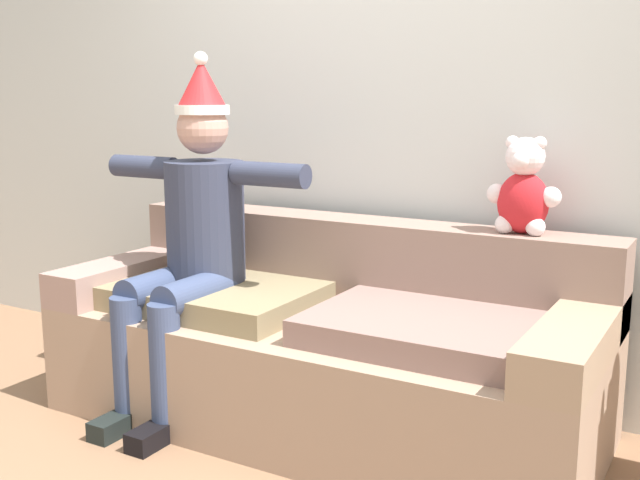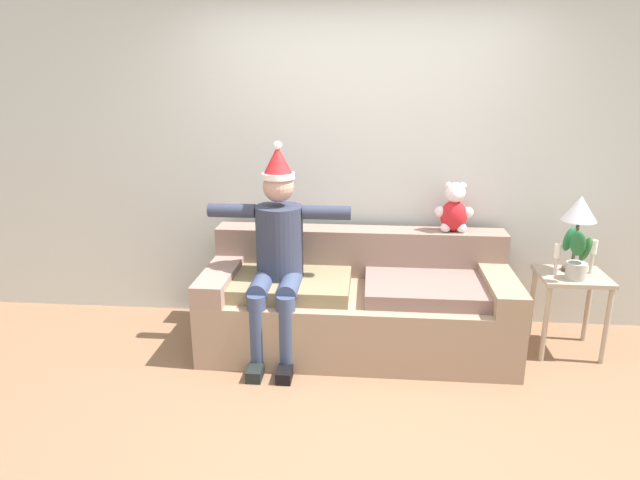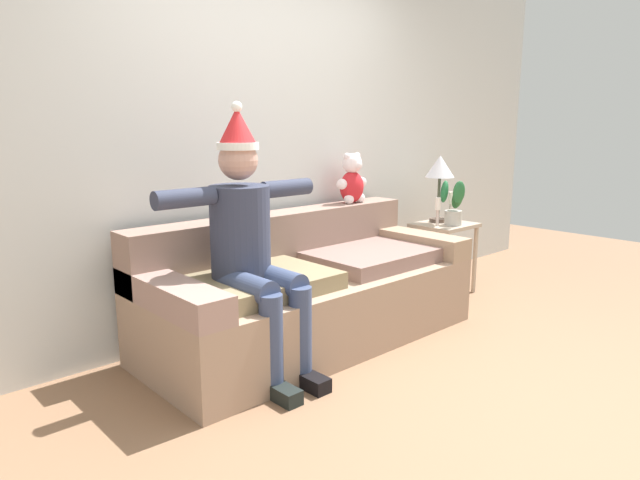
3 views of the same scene
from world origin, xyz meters
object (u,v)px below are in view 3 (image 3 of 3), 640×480
at_px(candle_short, 451,202).
at_px(teddy_bear, 352,180).
at_px(potted_plant, 453,204).
at_px(candle_tall, 438,208).
at_px(couch, 308,292).
at_px(side_table, 444,237).
at_px(person_seated, 250,240).
at_px(table_lamp, 440,170).

bearing_deg(candle_short, teddy_bear, 166.11).
bearing_deg(candle_short, potted_plant, -139.85).
height_order(candle_tall, candle_short, candle_short).
relative_size(couch, candle_tall, 9.71).
xyz_separation_m(side_table, potted_plant, (-0.03, -0.09, 0.29)).
distance_m(person_seated, candle_tall, 1.97).
xyz_separation_m(couch, candle_short, (1.67, 0.06, 0.43)).
bearing_deg(teddy_bear, potted_plant, -24.92).
relative_size(couch, side_table, 3.74).
xyz_separation_m(candle_tall, candle_short, (0.27, 0.06, 0.01)).
bearing_deg(teddy_bear, candle_tall, -23.21).
relative_size(candle_tall, candle_short, 0.93).
bearing_deg(side_table, candle_short, 16.79).
bearing_deg(teddy_bear, side_table, -18.55).
distance_m(candle_tall, candle_short, 0.27).
distance_m(couch, candle_tall, 1.46).
height_order(couch, teddy_bear, teddy_bear).
bearing_deg(couch, potted_plant, -2.85).
height_order(person_seated, table_lamp, person_seated).
distance_m(side_table, candle_tall, 0.29).
height_order(person_seated, candle_tall, person_seated).
bearing_deg(couch, teddy_bear, 22.65).
relative_size(person_seated, teddy_bear, 4.01).
relative_size(side_table, candle_tall, 2.60).
height_order(teddy_bear, table_lamp, teddy_bear).
bearing_deg(person_seated, candle_tall, 4.69).
xyz_separation_m(couch, teddy_bear, (0.71, 0.30, 0.66)).
bearing_deg(side_table, person_seated, -175.06).
xyz_separation_m(person_seated, table_lamp, (2.12, 0.26, 0.26)).
xyz_separation_m(table_lamp, potted_plant, (-0.04, -0.18, -0.26)).
distance_m(teddy_bear, table_lamp, 0.86).
relative_size(teddy_bear, potted_plant, 1.01).
xyz_separation_m(side_table, table_lamp, (0.02, 0.08, 0.55)).
relative_size(potted_plant, candle_short, 1.52).
bearing_deg(table_lamp, couch, -176.24).
height_order(potted_plant, candle_short, potted_plant).
relative_size(side_table, candle_short, 2.40).
xyz_separation_m(table_lamp, candle_tall, (-0.15, -0.10, -0.29)).
relative_size(teddy_bear, table_lamp, 0.69).
height_order(person_seated, potted_plant, person_seated).
distance_m(couch, potted_plant, 1.57).
bearing_deg(table_lamp, potted_plant, -103.89).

